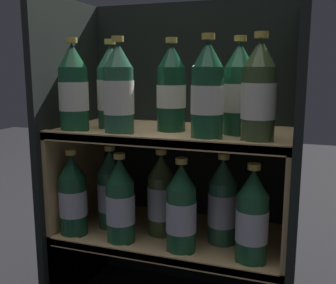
{
  "coord_description": "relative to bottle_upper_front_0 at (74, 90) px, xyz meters",
  "views": [
    {
      "loc": [
        0.33,
        -0.84,
        0.69
      ],
      "look_at": [
        0.0,
        0.11,
        0.5
      ],
      "focal_mm": 42.0,
      "sensor_mm": 36.0,
      "label": 1
    }
  ],
  "objects": [
    {
      "name": "bottle_upper_front_3",
      "position": [
        0.48,
        -0.0,
        -0.0
      ],
      "size": [
        0.08,
        0.08,
        0.24
      ],
      "color": "#384C28",
      "rests_on": "shelf_upper"
    },
    {
      "name": "fridge_side_right",
      "position": [
        0.57,
        0.11,
        -0.19
      ],
      "size": [
        0.02,
        0.36,
        0.89
      ],
      "primitive_type": "cube",
      "color": "black",
      "rests_on": "ground_plane"
    },
    {
      "name": "bottle_upper_front_0",
      "position": [
        0.0,
        0.0,
        0.0
      ],
      "size": [
        0.08,
        0.08,
        0.24
      ],
      "color": "#194C2D",
      "rests_on": "shelf_upper"
    },
    {
      "name": "shelf_lower",
      "position": [
        0.24,
        0.1,
        -0.44
      ],
      "size": [
        0.63,
        0.32,
        0.24
      ],
      "color": "tan",
      "rests_on": "ground_plane"
    },
    {
      "name": "bottle_lower_back_2",
      "position": [
        0.39,
        0.09,
        -0.3
      ],
      "size": [
        0.08,
        0.08,
        0.24
      ],
      "color": "#285B42",
      "rests_on": "shelf_lower"
    },
    {
      "name": "bottle_upper_back_2",
      "position": [
        0.42,
        0.09,
        0.0
      ],
      "size": [
        0.08,
        0.08,
        0.24
      ],
      "color": "#1E5638",
      "rests_on": "shelf_upper"
    },
    {
      "name": "fridge_back_wall",
      "position": [
        0.24,
        0.28,
        -0.19
      ],
      "size": [
        0.67,
        0.02,
        0.89
      ],
      "primitive_type": "cube",
      "color": "black",
      "rests_on": "ground_plane"
    },
    {
      "name": "fridge_side_left",
      "position": [
        -0.08,
        0.11,
        -0.19
      ],
      "size": [
        0.02,
        0.36,
        0.89
      ],
      "primitive_type": "cube",
      "color": "black",
      "rests_on": "ground_plane"
    },
    {
      "name": "bottle_lower_front_3",
      "position": [
        0.47,
        -0.0,
        -0.29
      ],
      "size": [
        0.08,
        0.08,
        0.24
      ],
      "color": "#194C2D",
      "rests_on": "shelf_lower"
    },
    {
      "name": "bottle_lower_front_0",
      "position": [
        -0.02,
        -0.0,
        -0.29
      ],
      "size": [
        0.08,
        0.08,
        0.24
      ],
      "color": "#144228",
      "rests_on": "shelf_lower"
    },
    {
      "name": "bottle_lower_back_1",
      "position": [
        0.21,
        0.09,
        -0.3
      ],
      "size": [
        0.08,
        0.08,
        0.24
      ],
      "color": "#384C28",
      "rests_on": "shelf_lower"
    },
    {
      "name": "shelf_upper",
      "position": [
        0.24,
        0.1,
        -0.25
      ],
      "size": [
        0.63,
        0.32,
        0.53
      ],
      "color": "tan",
      "rests_on": "ground_plane"
    },
    {
      "name": "bottle_lower_front_2",
      "position": [
        0.3,
        -0.0,
        -0.29
      ],
      "size": [
        0.08,
        0.08,
        0.24
      ],
      "color": "#194C2D",
      "rests_on": "shelf_lower"
    },
    {
      "name": "bottle_lower_back_0",
      "position": [
        0.06,
        0.09,
        -0.29
      ],
      "size": [
        0.08,
        0.08,
        0.24
      ],
      "color": "#285B42",
      "rests_on": "shelf_lower"
    },
    {
      "name": "bottle_upper_back_0",
      "position": [
        0.07,
        0.09,
        -0.0
      ],
      "size": [
        0.08,
        0.08,
        0.24
      ],
      "color": "#285B42",
      "rests_on": "shelf_upper"
    },
    {
      "name": "bottle_lower_front_1",
      "position": [
        0.13,
        0.0,
        -0.29
      ],
      "size": [
        0.08,
        0.08,
        0.24
      ],
      "color": "#194C2D",
      "rests_on": "shelf_lower"
    },
    {
      "name": "bottle_upper_front_1",
      "position": [
        0.13,
        -0.0,
        -0.0
      ],
      "size": [
        0.08,
        0.08,
        0.24
      ],
      "color": "#285B42",
      "rests_on": "shelf_upper"
    },
    {
      "name": "bottle_upper_front_2",
      "position": [
        0.36,
        -0.0,
        0.0
      ],
      "size": [
        0.08,
        0.08,
        0.24
      ],
      "color": "#194C2D",
      "rests_on": "shelf_upper"
    },
    {
      "name": "bottle_upper_back_1",
      "position": [
        0.25,
        0.09,
        0.0
      ],
      "size": [
        0.08,
        0.08,
        0.24
      ],
      "color": "#144228",
      "rests_on": "shelf_upper"
    }
  ]
}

